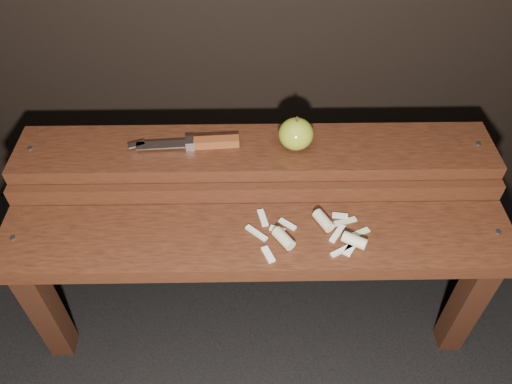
{
  "coord_description": "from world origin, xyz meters",
  "views": [
    {
      "loc": [
        -0.01,
        -0.78,
        1.31
      ],
      "look_at": [
        0.0,
        0.06,
        0.45
      ],
      "focal_mm": 35.0,
      "sensor_mm": 36.0,
      "label": 1
    }
  ],
  "objects_px": {
    "bench_front_tier": "(257,257)",
    "knife": "(202,143)",
    "bench_rear_tier": "(255,173)",
    "apple": "(296,134)"
  },
  "relations": [
    {
      "from": "bench_rear_tier",
      "to": "knife",
      "type": "height_order",
      "value": "knife"
    },
    {
      "from": "bench_rear_tier",
      "to": "knife",
      "type": "distance_m",
      "value": 0.16
    },
    {
      "from": "bench_front_tier",
      "to": "bench_rear_tier",
      "type": "relative_size",
      "value": 1.0
    },
    {
      "from": "bench_front_tier",
      "to": "knife",
      "type": "xyz_separation_m",
      "value": [
        -0.13,
        0.23,
        0.16
      ]
    },
    {
      "from": "bench_rear_tier",
      "to": "apple",
      "type": "xyz_separation_m",
      "value": [
        0.1,
        0.0,
        0.12
      ]
    },
    {
      "from": "bench_rear_tier",
      "to": "knife",
      "type": "bearing_deg",
      "value": 176.91
    },
    {
      "from": "apple",
      "to": "bench_front_tier",
      "type": "bearing_deg",
      "value": -113.29
    },
    {
      "from": "knife",
      "to": "bench_rear_tier",
      "type": "bearing_deg",
      "value": -3.09
    },
    {
      "from": "bench_rear_tier",
      "to": "apple",
      "type": "height_order",
      "value": "apple"
    },
    {
      "from": "apple",
      "to": "knife",
      "type": "height_order",
      "value": "apple"
    }
  ]
}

